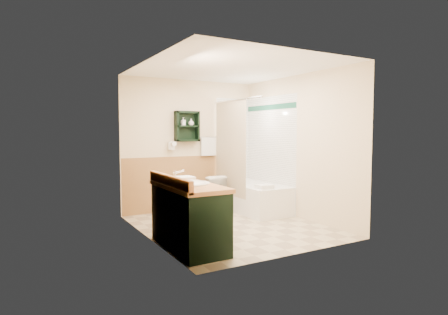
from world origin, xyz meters
The scene contains 25 objects.
floor centered at (0.00, 0.00, 0.00)m, with size 3.00×3.00×0.00m, color #C2B38D.
back_wall centered at (0.00, 1.52, 1.20)m, with size 2.60×0.04×2.40m, color #FFEFC7.
left_wall centered at (-1.32, 0.00, 1.20)m, with size 0.04×3.00×2.40m, color #FFEFC7.
right_wall centered at (1.32, 0.00, 1.20)m, with size 0.04×3.00×2.40m, color #FFEFC7.
ceiling centered at (0.00, 0.00, 2.42)m, with size 2.60×3.00×0.04m, color white.
wainscot_left centered at (-1.29, 0.00, 0.50)m, with size 2.98×2.98×1.00m, color #A87E44, non-canonical shape.
wainscot_back centered at (0.00, 1.49, 0.50)m, with size 2.58×2.58×1.00m, color #A87E44, non-canonical shape.
mirror_frame centered at (-1.27, -0.55, 1.50)m, with size 1.30×1.30×1.00m, color #9C5833, non-canonical shape.
mirror_glass centered at (-1.27, -0.55, 1.50)m, with size 1.20×1.20×0.90m, color white, non-canonical shape.
tile_right centered at (1.28, 0.75, 1.05)m, with size 1.50×1.50×2.10m, color white, non-canonical shape.
tile_back centered at (1.03, 1.48, 1.05)m, with size 0.95×0.95×2.10m, color white, non-canonical shape.
tile_accent centered at (1.27, 0.75, 1.90)m, with size 1.50×1.50×0.10m, color #164E3A, non-canonical shape.
wall_shelf centered at (-0.10, 1.41, 1.55)m, with size 0.45×0.15×0.55m, color black.
hair_dryer centered at (-0.40, 1.43, 1.20)m, with size 0.10×0.24×0.18m, color white, non-canonical shape.
towel_bar centered at (0.35, 1.45, 1.35)m, with size 0.40×0.06×0.40m, color white, non-canonical shape.
curtain_rod centered at (0.53, 0.75, 2.00)m, with size 0.03×0.03×1.60m, color silver.
shower_curtain centered at (0.53, 0.92, 1.15)m, with size 1.05×1.05×1.70m, color #BCAB8E, non-canonical shape.
vanity centered at (-0.99, -0.65, 0.40)m, with size 0.59×1.27×0.80m, color black.
bathtub centered at (0.93, 0.77, 0.25)m, with size 0.75×1.50×0.50m, color white.
toilet centered at (0.19, 1.12, 0.33)m, with size 0.38×0.68×0.66m, color white.
counter_towel centered at (-0.89, -0.20, 0.82)m, with size 0.31×0.24×0.04m, color white.
vanity_book centered at (-1.16, 0.07, 0.93)m, with size 0.18×0.02×0.24m, color black.
tub_towel centered at (0.76, 0.19, 0.54)m, with size 0.26×0.21×0.07m, color white.
soap_bottle_a centered at (-0.18, 1.40, 1.60)m, with size 0.07×0.14×0.07m, color white.
soap_bottle_b centered at (-0.02, 1.40, 1.61)m, with size 0.10×0.12×0.10m, color white.
Camera 1 is at (-2.89, -4.86, 1.46)m, focal length 30.00 mm.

